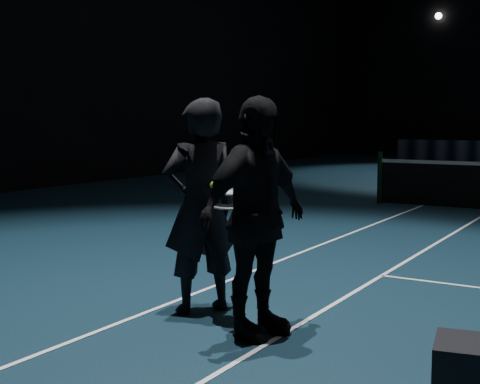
{
  "coord_description": "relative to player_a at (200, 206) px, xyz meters",
  "views": [
    {
      "loc": [
        -1.63,
        -13.66,
        1.78
      ],
      "look_at": [
        -4.57,
        -8.79,
        1.16
      ],
      "focal_mm": 50.0,
      "sensor_mm": 36.0,
      "label": 1
    }
  ],
  "objects": [
    {
      "name": "tennis_balls",
      "position": [
        0.24,
        -0.1,
        0.23
      ],
      "size": [
        0.12,
        0.1,
        0.12
      ],
      "primitive_type": null,
      "color": "#C4EC32",
      "rests_on": "racket_upper"
    },
    {
      "name": "racket_upper",
      "position": [
        0.38,
        -0.12,
        0.17
      ],
      "size": [
        0.71,
        0.44,
        0.1
      ],
      "primitive_type": null,
      "rotation": [
        0.0,
        0.1,
        -0.34
      ],
      "color": "black",
      "rests_on": "player_b"
    },
    {
      "name": "wall_left",
      "position": [
        -9.9,
        8.63,
        4.01
      ],
      "size": [
        0.0,
        36.0,
        36.0
      ],
      "primitive_type": "plane",
      "rotation": [
        1.57,
        0.0,
        1.57
      ],
      "color": "black",
      "rests_on": "ground"
    },
    {
      "name": "player_a",
      "position": [
        0.0,
        0.0,
        0.0
      ],
      "size": [
        0.79,
        0.86,
        1.98
      ],
      "primitive_type": "imported",
      "rotation": [
        0.0,
        0.0,
        -2.15
      ],
      "color": "black",
      "rests_on": "floor"
    },
    {
      "name": "net_post_left",
      "position": [
        -1.3,
        8.63,
        -0.44
      ],
      "size": [
        0.1,
        0.1,
        1.1
      ],
      "primitive_type": "cylinder",
      "color": "black",
      "rests_on": "floor"
    },
    {
      "name": "player_b",
      "position": [
        0.78,
        -0.34,
        0.0
      ],
      "size": [
        0.74,
        1.24,
        1.98
      ],
      "primitive_type": "imported",
      "rotation": [
        0.0,
        0.0,
        1.34
      ],
      "color": "black",
      "rests_on": "floor"
    },
    {
      "name": "racket_lower",
      "position": [
        0.41,
        -0.18,
        0.04
      ],
      "size": [
        0.71,
        0.47,
        0.03
      ],
      "primitive_type": null,
      "rotation": [
        0.0,
        0.0,
        -0.41
      ],
      "color": "black",
      "rests_on": "player_a"
    }
  ]
}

